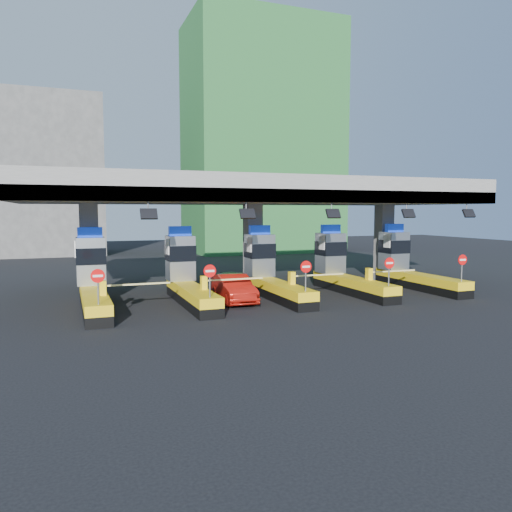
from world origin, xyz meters
name	(u,v)px	position (x,y,z in m)	size (l,w,h in m)	color
ground	(271,296)	(0.00, 0.00, 0.00)	(120.00, 120.00, 0.00)	black
toll_canopy	(254,194)	(0.00, 2.87, 6.13)	(28.00, 12.09, 7.00)	slate
toll_lane_far_left	(93,281)	(-10.00, 0.28, 1.40)	(4.43, 8.00, 4.16)	black
toll_lane_left	(186,276)	(-5.00, 0.28, 1.40)	(4.43, 8.00, 4.16)	black
toll_lane_center	(269,272)	(0.00, 0.28, 1.40)	(4.43, 8.00, 4.16)	black
toll_lane_right	(342,269)	(5.00, 0.28, 1.40)	(4.43, 8.00, 4.16)	black
toll_lane_far_right	(407,266)	(10.00, 0.28, 1.40)	(4.43, 8.00, 4.16)	black
bg_building_scaffold	(261,139)	(12.00, 32.00, 14.00)	(18.00, 12.00, 28.00)	#1E5926
bg_building_concrete	(38,176)	(-14.00, 36.00, 9.00)	(14.00, 10.00, 18.00)	#4C4C49
van	(232,283)	(-2.01, 1.17, 0.71)	(1.69, 4.20, 1.43)	black
red_car	(234,288)	(-2.61, -0.97, 0.76)	(1.61, 4.60, 1.52)	#AD150D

